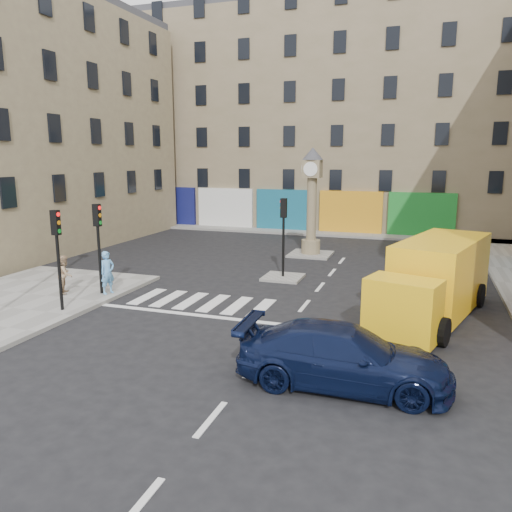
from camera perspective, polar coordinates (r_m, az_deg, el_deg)
The scene contains 14 objects.
ground at distance 15.96m, azimuth 2.21°, elevation -9.74°, with size 120.00×120.00×0.00m, color black.
sidewalk_far at distance 37.82m, azimuth 6.02°, elevation 2.70°, with size 32.00×2.40×0.15m, color gray.
island_near at distance 23.82m, azimuth 3.10°, elevation -2.45°, with size 1.80×1.80×0.12m, color gray.
island_far at distance 29.51m, azimuth 6.26°, elevation 0.20°, with size 2.40×2.40×0.12m, color gray.
building_far at distance 43.16m, azimuth 8.03°, elevation 14.94°, with size 32.00×10.00×17.00m, color #87755A.
building_left at distance 35.11m, azimuth -23.32°, elevation 13.35°, with size 8.00×20.00×15.00m, color #8D7F5C.
traffic_light_left_near at distance 19.39m, azimuth -21.77°, elevation 1.28°, with size 0.28×0.22×3.70m.
traffic_light_left_far at distance 21.24m, azimuth -17.60°, elevation 2.38°, with size 0.28×0.22×3.70m.
traffic_light_island at distance 23.34m, azimuth 3.16°, elevation 3.59°, with size 0.28×0.22×3.70m.
clock_pillar at distance 29.03m, azimuth 6.40°, elevation 6.97°, with size 1.20×1.20×6.10m.
navy_sedan at distance 13.02m, azimuth 9.93°, elevation -11.23°, with size 2.19×5.38×1.56m, color black.
yellow_van at distance 19.17m, azimuth 19.75°, elevation -2.53°, with size 4.28×7.84×2.73m.
pedestrian_blue at distance 21.40m, azimuth -16.61°, elevation -1.81°, with size 0.65×0.43×1.78m, color #60A3DD.
pedestrian_tan at distance 22.08m, azimuth -20.98°, elevation -1.95°, with size 0.77×0.60×1.59m, color tan.
Camera 1 is at (4.21, -14.28, 5.75)m, focal length 35.00 mm.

